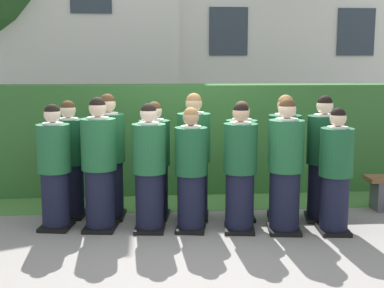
{
  "coord_description": "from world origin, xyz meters",
  "views": [
    {
      "loc": [
        -0.53,
        -6.22,
        2.07
      ],
      "look_at": [
        0.0,
        0.26,
        1.05
      ],
      "focal_mm": 48.52,
      "sensor_mm": 36.0,
      "label": 1
    }
  ],
  "objects_px": {
    "student_front_row_6": "(336,174)",
    "student_rear_row_4": "(241,163)",
    "student_front_row_2": "(149,171)",
    "student_rear_row_0": "(70,162)",
    "student_rear_row_2": "(155,163)",
    "student_front_row_1": "(99,167)",
    "student_rear_row_1": "(109,159)",
    "student_rear_row_3": "(194,159)",
    "student_rear_row_6": "(323,161)",
    "student_front_row_5": "(285,169)",
    "student_rear_row_5": "(284,161)",
    "student_front_row_3": "(191,173)",
    "student_front_row_4": "(240,171)",
    "student_front_row_0": "(54,170)"
  },
  "relations": [
    {
      "from": "student_front_row_6",
      "to": "student_front_row_1",
      "type": "bearing_deg",
      "value": 172.82
    },
    {
      "from": "student_rear_row_2",
      "to": "student_front_row_3",
      "type": "bearing_deg",
      "value": -53.22
    },
    {
      "from": "student_rear_row_4",
      "to": "student_rear_row_3",
      "type": "bearing_deg",
      "value": 173.17
    },
    {
      "from": "student_front_row_5",
      "to": "student_rear_row_5",
      "type": "xyz_separation_m",
      "value": [
        0.11,
        0.5,
        0.0
      ]
    },
    {
      "from": "student_rear_row_2",
      "to": "student_rear_row_6",
      "type": "bearing_deg",
      "value": -7.72
    },
    {
      "from": "student_front_row_5",
      "to": "student_rear_row_3",
      "type": "distance_m",
      "value": 1.25
    },
    {
      "from": "student_rear_row_3",
      "to": "student_front_row_4",
      "type": "bearing_deg",
      "value": -47.43
    },
    {
      "from": "student_front_row_4",
      "to": "student_rear_row_4",
      "type": "relative_size",
      "value": 1.01
    },
    {
      "from": "student_front_row_3",
      "to": "student_rear_row_6",
      "type": "bearing_deg",
      "value": 9.34
    },
    {
      "from": "student_front_row_0",
      "to": "student_rear_row_6",
      "type": "relative_size",
      "value": 0.95
    },
    {
      "from": "student_rear_row_2",
      "to": "student_rear_row_4",
      "type": "distance_m",
      "value": 1.15
    },
    {
      "from": "student_front_row_2",
      "to": "student_rear_row_6",
      "type": "height_order",
      "value": "student_rear_row_6"
    },
    {
      "from": "student_rear_row_5",
      "to": "student_rear_row_6",
      "type": "xyz_separation_m",
      "value": [
        0.5,
        -0.06,
        -0.0
      ]
    },
    {
      "from": "student_front_row_1",
      "to": "student_rear_row_4",
      "type": "height_order",
      "value": "student_front_row_1"
    },
    {
      "from": "student_rear_row_5",
      "to": "student_rear_row_1",
      "type": "bearing_deg",
      "value": 173.25
    },
    {
      "from": "student_rear_row_0",
      "to": "student_rear_row_5",
      "type": "bearing_deg",
      "value": -7.22
    },
    {
      "from": "student_rear_row_3",
      "to": "student_rear_row_5",
      "type": "height_order",
      "value": "student_rear_row_3"
    },
    {
      "from": "student_front_row_3",
      "to": "student_front_row_6",
      "type": "relative_size",
      "value": 1.0
    },
    {
      "from": "student_front_row_0",
      "to": "student_rear_row_0",
      "type": "relative_size",
      "value": 1.0
    },
    {
      "from": "student_front_row_5",
      "to": "student_rear_row_0",
      "type": "relative_size",
      "value": 1.05
    },
    {
      "from": "student_front_row_2",
      "to": "student_rear_row_6",
      "type": "distance_m",
      "value": 2.28
    },
    {
      "from": "student_rear_row_4",
      "to": "student_rear_row_6",
      "type": "bearing_deg",
      "value": -7.3
    },
    {
      "from": "student_rear_row_6",
      "to": "student_rear_row_2",
      "type": "bearing_deg",
      "value": 172.28
    },
    {
      "from": "student_front_row_2",
      "to": "student_front_row_5",
      "type": "xyz_separation_m",
      "value": [
        1.66,
        -0.19,
        0.03
      ]
    },
    {
      "from": "student_front_row_1",
      "to": "student_rear_row_6",
      "type": "height_order",
      "value": "student_front_row_1"
    },
    {
      "from": "student_front_row_1",
      "to": "student_rear_row_0",
      "type": "distance_m",
      "value": 0.73
    },
    {
      "from": "student_rear_row_5",
      "to": "student_front_row_1",
      "type": "bearing_deg",
      "value": -174.74
    },
    {
      "from": "student_front_row_6",
      "to": "student_rear_row_4",
      "type": "distance_m",
      "value": 1.24
    },
    {
      "from": "student_front_row_4",
      "to": "student_rear_row_6",
      "type": "relative_size",
      "value": 0.97
    },
    {
      "from": "student_front_row_6",
      "to": "student_rear_row_2",
      "type": "height_order",
      "value": "student_rear_row_2"
    },
    {
      "from": "student_front_row_3",
      "to": "student_rear_row_0",
      "type": "height_order",
      "value": "student_rear_row_0"
    },
    {
      "from": "student_front_row_2",
      "to": "student_rear_row_0",
      "type": "relative_size",
      "value": 1.01
    },
    {
      "from": "student_front_row_0",
      "to": "student_front_row_6",
      "type": "bearing_deg",
      "value": -7.35
    },
    {
      "from": "student_rear_row_4",
      "to": "student_rear_row_5",
      "type": "height_order",
      "value": "student_rear_row_5"
    },
    {
      "from": "student_rear_row_5",
      "to": "student_front_row_5",
      "type": "bearing_deg",
      "value": -102.59
    },
    {
      "from": "student_rear_row_2",
      "to": "student_front_row_1",
      "type": "bearing_deg",
      "value": -146.41
    },
    {
      "from": "student_front_row_2",
      "to": "student_rear_row_1",
      "type": "xyz_separation_m",
      "value": [
        -0.54,
        0.58,
        0.04
      ]
    },
    {
      "from": "student_rear_row_1",
      "to": "student_rear_row_3",
      "type": "distance_m",
      "value": 1.13
    },
    {
      "from": "student_rear_row_2",
      "to": "student_front_row_6",
      "type": "bearing_deg",
      "value": -20.59
    },
    {
      "from": "student_front_row_0",
      "to": "student_rear_row_2",
      "type": "bearing_deg",
      "value": 16.79
    },
    {
      "from": "student_rear_row_1",
      "to": "student_rear_row_0",
      "type": "bearing_deg",
      "value": 170.72
    },
    {
      "from": "student_front_row_1",
      "to": "student_front_row_6",
      "type": "relative_size",
      "value": 1.08
    },
    {
      "from": "student_front_row_1",
      "to": "student_front_row_4",
      "type": "relative_size",
      "value": 1.04
    },
    {
      "from": "student_rear_row_5",
      "to": "student_rear_row_6",
      "type": "bearing_deg",
      "value": -6.7
    },
    {
      "from": "student_front_row_6",
      "to": "student_rear_row_6",
      "type": "relative_size",
      "value": 0.93
    },
    {
      "from": "student_front_row_6",
      "to": "student_rear_row_1",
      "type": "height_order",
      "value": "student_rear_row_1"
    },
    {
      "from": "student_rear_row_4",
      "to": "student_rear_row_6",
      "type": "distance_m",
      "value": 1.07
    },
    {
      "from": "student_front_row_1",
      "to": "student_front_row_3",
      "type": "xyz_separation_m",
      "value": [
        1.13,
        -0.13,
        -0.06
      ]
    },
    {
      "from": "student_front_row_3",
      "to": "student_rear_row_4",
      "type": "bearing_deg",
      "value": 31.26
    },
    {
      "from": "student_front_row_0",
      "to": "student_rear_row_3",
      "type": "distance_m",
      "value": 1.79
    }
  ]
}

